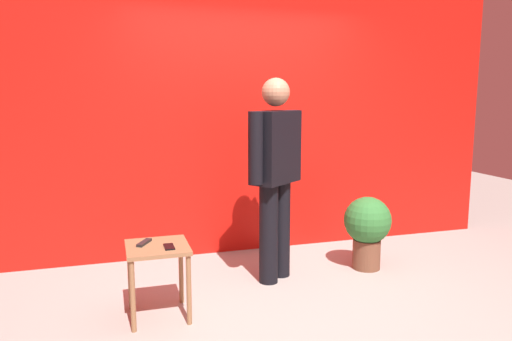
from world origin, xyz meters
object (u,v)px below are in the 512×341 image
(standing_person, at_px, (275,169))
(cell_phone, at_px, (169,247))
(side_table, at_px, (158,258))
(tv_remote, at_px, (144,243))
(potted_plant, at_px, (367,226))

(standing_person, xyz_separation_m, cell_phone, (-0.99, -0.53, -0.44))
(standing_person, distance_m, cell_phone, 1.21)
(side_table, relative_size, tv_remote, 3.21)
(side_table, xyz_separation_m, tv_remote, (-0.09, 0.06, 0.11))
(standing_person, bearing_deg, side_table, -156.55)
(side_table, relative_size, potted_plant, 0.79)
(cell_phone, relative_size, potted_plant, 0.21)
(cell_phone, distance_m, tv_remote, 0.21)
(standing_person, relative_size, potted_plant, 2.58)
(tv_remote, bearing_deg, side_table, -5.56)
(standing_person, height_order, side_table, standing_person)
(cell_phone, xyz_separation_m, potted_plant, (1.90, 0.53, -0.14))
(tv_remote, xyz_separation_m, potted_plant, (2.07, 0.40, -0.15))
(potted_plant, bearing_deg, tv_remote, -169.15)
(standing_person, height_order, tv_remote, standing_person)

